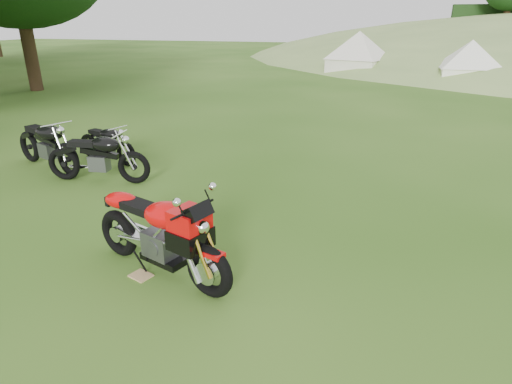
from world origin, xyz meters
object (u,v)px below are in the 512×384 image
(vintage_moto_a, at_px, (106,142))
(tent_left, at_px, (358,52))
(vintage_moto_c, at_px, (46,143))
(vintage_moto_b, at_px, (97,156))
(sport_motorcycle, at_px, (158,227))
(tent_mid, at_px, (470,60))
(plywood_board, at_px, (141,276))

(vintage_moto_a, bearing_deg, tent_left, 93.41)
(vintage_moto_c, bearing_deg, vintage_moto_b, 5.81)
(sport_motorcycle, distance_m, vintage_moto_b, 3.80)
(vintage_moto_c, height_order, tent_mid, tent_mid)
(tent_mid, bearing_deg, plywood_board, -108.12)
(vintage_moto_b, height_order, tent_left, tent_left)
(sport_motorcycle, bearing_deg, vintage_moto_a, 150.76)
(sport_motorcycle, relative_size, plywood_board, 8.30)
(sport_motorcycle, relative_size, tent_mid, 0.81)
(vintage_moto_a, height_order, vintage_moto_b, vintage_moto_b)
(sport_motorcycle, relative_size, vintage_moto_a, 1.25)
(vintage_moto_c, distance_m, tent_left, 20.52)
(plywood_board, bearing_deg, sport_motorcycle, 34.62)
(sport_motorcycle, xyz_separation_m, tent_left, (0.47, 22.91, 0.61))
(vintage_moto_c, bearing_deg, tent_mid, 78.33)
(tent_left, xyz_separation_m, tent_mid, (5.63, -2.82, -0.10))
(vintage_moto_b, distance_m, tent_mid, 19.64)
(vintage_moto_a, relative_size, vintage_moto_b, 0.84)
(vintage_moto_c, bearing_deg, sport_motorcycle, -14.94)
(vintage_moto_a, bearing_deg, vintage_moto_c, -123.29)
(vintage_moto_b, distance_m, tent_left, 20.59)
(sport_motorcycle, bearing_deg, plywood_board, -126.87)
(vintage_moto_b, xyz_separation_m, tent_mid, (8.88, 17.50, 0.61))
(vintage_moto_b, bearing_deg, tent_left, 72.25)
(vintage_moto_b, xyz_separation_m, tent_left, (3.25, 20.32, 0.71))
(plywood_board, bearing_deg, tent_mid, 72.66)
(tent_left, bearing_deg, sport_motorcycle, -73.29)
(plywood_board, bearing_deg, tent_left, 88.29)
(vintage_moto_a, xyz_separation_m, tent_left, (3.89, 19.15, 0.80))
(vintage_moto_b, height_order, vintage_moto_c, vintage_moto_c)
(tent_left, bearing_deg, plywood_board, -73.83)
(sport_motorcycle, distance_m, tent_left, 22.92)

